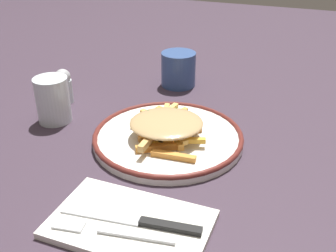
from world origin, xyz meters
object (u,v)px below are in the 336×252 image
(fork, at_px, (113,232))
(knife, at_px, (142,222))
(water_glass, at_px, (53,100))
(coffee_mug, at_px, (179,69))
(fries_heap, at_px, (166,126))
(salt_shaker, at_px, (64,86))
(napkin, at_px, (130,224))
(plate, at_px, (168,137))

(fork, bearing_deg, knife, -44.43)
(water_glass, height_order, coffee_mug, water_glass)
(fries_heap, xyz_separation_m, salt_shaker, (0.09, 0.29, 0.00))
(napkin, relative_size, knife, 1.08)
(knife, bearing_deg, fries_heap, 12.50)
(fork, relative_size, coffee_mug, 1.54)
(fries_heap, bearing_deg, knife, -167.50)
(napkin, height_order, knife, knife)
(fork, relative_size, salt_shaker, 2.17)
(fries_heap, height_order, napkin, fries_heap)
(knife, bearing_deg, salt_shaker, 45.64)
(fork, distance_m, knife, 0.04)
(plate, relative_size, water_glass, 3.01)
(napkin, distance_m, salt_shaker, 0.47)
(fork, xyz_separation_m, water_glass, (0.28, 0.28, 0.04))
(fork, height_order, knife, knife)
(plate, relative_size, knife, 1.40)
(plate, xyz_separation_m, fries_heap, (-0.00, 0.00, 0.03))
(fries_heap, bearing_deg, napkin, -171.92)
(fork, bearing_deg, coffee_mug, 9.57)
(plate, distance_m, coffee_mug, 0.29)
(salt_shaker, bearing_deg, fries_heap, -107.98)
(fork, distance_m, coffee_mug, 0.56)
(fork, height_order, water_glass, water_glass)
(fries_heap, distance_m, salt_shaker, 0.30)
(fork, bearing_deg, salt_shaker, 40.33)
(coffee_mug, bearing_deg, plate, -165.21)
(knife, height_order, water_glass, water_glass)
(fork, height_order, coffee_mug, coffee_mug)
(fries_heap, relative_size, napkin, 0.86)
(plate, distance_m, napkin, 0.25)
(salt_shaker, bearing_deg, knife, -134.36)
(napkin, xyz_separation_m, coffee_mug, (0.52, 0.11, 0.04))
(knife, relative_size, salt_shaker, 2.58)
(napkin, xyz_separation_m, fork, (-0.03, 0.01, 0.01))
(plate, xyz_separation_m, coffee_mug, (0.28, 0.07, 0.03))
(napkin, bearing_deg, coffee_mug, 11.38)
(knife, bearing_deg, water_glass, 51.51)
(water_glass, bearing_deg, fork, -134.91)
(water_glass, distance_m, coffee_mug, 0.33)
(coffee_mug, bearing_deg, fries_heap, -165.88)
(water_glass, relative_size, coffee_mug, 0.85)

